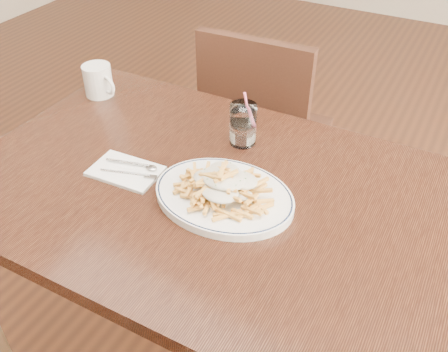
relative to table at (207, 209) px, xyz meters
The scene contains 8 objects.
table is the anchor object (origin of this frame).
chair_far 0.71m from the table, 102.77° to the left, with size 0.42×0.42×0.88m.
fries_plate 0.11m from the table, 24.18° to the right, with size 0.38×0.34×0.02m.
loaded_fries 0.15m from the table, 24.18° to the right, with size 0.23×0.20×0.06m.
napkin 0.22m from the table, 165.50° to the right, with size 0.17×0.11×0.01m, color white.
cutlery 0.23m from the table, 166.81° to the right, with size 0.16×0.10×0.01m.
water_glass 0.24m from the table, 91.62° to the left, with size 0.07×0.07×0.16m.
coffee_mug 0.58m from the table, 155.54° to the left, with size 0.12×0.09×0.10m.
Camera 1 is at (0.48, -0.81, 1.51)m, focal length 40.00 mm.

